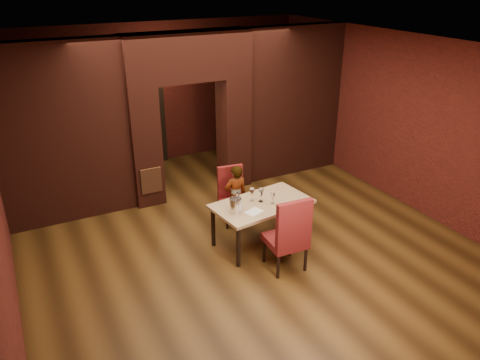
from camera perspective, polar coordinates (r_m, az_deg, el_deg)
The scene contains 24 objects.
floor at distance 8.18m, azimuth -0.43°, elevation -6.73°, with size 8.00×8.00×0.00m, color #4D3113.
ceiling at distance 7.08m, azimuth -0.51°, elevation 16.03°, with size 7.00×8.00×0.04m, color silver.
wall_back at distance 11.05m, azimuth -10.04°, elevation 10.25°, with size 7.00×0.04×3.20m, color maroon.
wall_front at distance 4.69m, azimuth 22.75°, elevation -11.94°, with size 7.00×0.04×3.20m, color maroon.
wall_right at distance 9.51m, azimuth 18.86°, elevation 7.01°, with size 0.04×8.00×3.20m, color maroon.
pillar_left at distance 9.08m, azimuth -11.61°, elevation 4.05°, with size 0.55×0.55×2.30m, color maroon.
pillar_right at distance 9.72m, azimuth -0.79°, elevation 5.91°, with size 0.55×0.55×2.30m, color maroon.
lintel at distance 8.96m, azimuth -6.48°, elevation 14.73°, with size 2.45×0.55×0.90m, color maroon.
wing_wall_left at distance 8.70m, azimuth -20.81°, elevation 5.17°, with size 2.27×0.35×3.20m, color maroon.
wing_wall_right at distance 10.27m, azimuth 6.35°, elevation 9.41°, with size 2.27×0.35×3.20m, color maroon.
vent_panel at distance 9.04m, azimuth -10.75°, elevation -0.08°, with size 0.40×0.03×0.50m, color #A75930.
rear_door at distance 11.03m, azimuth -11.72°, elevation 7.12°, with size 0.90×0.08×2.10m, color black.
rear_door_frame at distance 10.99m, azimuth -11.66°, elevation 7.07°, with size 1.02×0.04×2.22m, color black.
dining_table at distance 7.82m, azimuth 2.62°, elevation -5.20°, with size 1.59×0.90×0.75m, color tan.
chair_far at distance 8.36m, azimuth -0.77°, elevation -2.01°, with size 0.47×0.47×1.03m, color maroon.
chair_near at distance 7.11m, azimuth 5.58°, elevation -6.29°, with size 0.56×0.56×1.23m, color maroon.
person_seated at distance 8.24m, azimuth -0.53°, elevation -1.95°, with size 0.42×0.27×1.15m, color white.
wine_glass_a at distance 7.65m, azimuth 1.47°, elevation -1.80°, with size 0.09×0.09×0.22m, color white, non-canonical shape.
wine_glass_b at distance 7.62m, azimuth 2.57°, elevation -1.86°, with size 0.09×0.09×0.23m, color silver, non-canonical shape.
wine_glass_c at distance 7.58m, azimuth 4.01°, elevation -2.23°, with size 0.08×0.08×0.19m, color silver, non-canonical shape.
tasting_sheet at distance 7.35m, azimuth 1.71°, elevation -3.89°, with size 0.27×0.20×0.00m, color white.
wine_bucket at distance 7.29m, azimuth -0.56°, elevation -3.11°, with size 0.19×0.19×0.23m, color silver.
water_bottle at distance 7.43m, azimuth -0.25°, elevation -2.43°, with size 0.06×0.06×0.26m, color white.
potted_plant at distance 8.79m, azimuth 2.20°, elevation -2.82°, with size 0.39×0.34×0.43m, color #285B1D.
Camera 1 is at (-3.16, -6.25, 4.23)m, focal length 35.00 mm.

